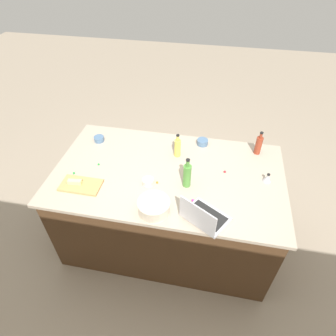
# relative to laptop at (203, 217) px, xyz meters

# --- Properties ---
(ground_plane) EXTENTS (12.00, 12.00, 0.00)m
(ground_plane) POSITION_rel_laptop_xyz_m (0.34, -0.45, -0.95)
(ground_plane) COLOR gray
(island_counter) EXTENTS (1.95, 1.12, 0.90)m
(island_counter) POSITION_rel_laptop_xyz_m (0.34, -0.45, -0.50)
(island_counter) COLOR #4C331E
(island_counter) RESTS_ON ground
(laptop) EXTENTS (0.38, 0.35, 0.22)m
(laptop) POSITION_rel_laptop_xyz_m (0.00, 0.00, 0.00)
(laptop) COLOR #B7B7BC
(laptop) RESTS_ON island_counter
(mixing_bowl_large) EXTENTS (0.24, 0.24, 0.11)m
(mixing_bowl_large) POSITION_rel_laptop_xyz_m (0.36, -0.02, 0.01)
(mixing_bowl_large) COLOR beige
(mixing_bowl_large) RESTS_ON island_counter
(bottle_olive) EXTENTS (0.07, 0.07, 0.27)m
(bottle_olive) POSITION_rel_laptop_xyz_m (0.16, -0.33, 0.06)
(bottle_olive) COLOR #4C8C38
(bottle_olive) RESTS_ON island_counter
(bottle_oil) EXTENTS (0.06, 0.06, 0.23)m
(bottle_oil) POSITION_rel_laptop_xyz_m (0.30, -0.69, 0.04)
(bottle_oil) COLOR #DBC64C
(bottle_oil) RESTS_ON island_counter
(bottle_soy) EXTENTS (0.06, 0.06, 0.23)m
(bottle_soy) POSITION_rel_laptop_xyz_m (-0.41, -0.87, 0.04)
(bottle_soy) COLOR maroon
(bottle_soy) RESTS_ON island_counter
(cutting_board) EXTENTS (0.33, 0.18, 0.02)m
(cutting_board) POSITION_rel_laptop_xyz_m (1.00, -0.16, -0.04)
(cutting_board) COLOR tan
(cutting_board) RESTS_ON island_counter
(butter_stick_left) EXTENTS (0.11, 0.05, 0.04)m
(butter_stick_left) POSITION_rel_laptop_xyz_m (1.05, -0.16, -0.01)
(butter_stick_left) COLOR #F4E58C
(butter_stick_left) RESTS_ON cutting_board
(ramekin_small) EXTENTS (0.09, 0.09, 0.05)m
(ramekin_small) POSITION_rel_laptop_xyz_m (0.47, -0.29, -0.02)
(ramekin_small) COLOR beige
(ramekin_small) RESTS_ON island_counter
(ramekin_medium) EXTENTS (0.10, 0.10, 0.05)m
(ramekin_medium) POSITION_rel_laptop_xyz_m (0.09, -0.90, -0.02)
(ramekin_medium) COLOR slate
(ramekin_medium) RESTS_ON island_counter
(ramekin_wide) EXTENTS (0.10, 0.10, 0.05)m
(ramekin_wide) POSITION_rel_laptop_xyz_m (1.08, -0.77, -0.02)
(ramekin_wide) COLOR slate
(ramekin_wide) RESTS_ON island_counter
(kitchen_timer) EXTENTS (0.07, 0.07, 0.08)m
(kitchen_timer) POSITION_rel_laptop_xyz_m (-0.48, -0.51, -0.01)
(kitchen_timer) COLOR #B2B2B7
(kitchen_timer) RESTS_ON island_counter
(candy_0) EXTENTS (0.02, 0.02, 0.02)m
(candy_0) POSITION_rel_laptop_xyz_m (1.12, -0.28, -0.04)
(candy_0) COLOR green
(candy_0) RESTS_ON island_counter
(candy_1) EXTENTS (0.02, 0.02, 0.02)m
(candy_1) POSITION_rel_laptop_xyz_m (0.09, -0.17, -0.04)
(candy_1) COLOR #CC3399
(candy_1) RESTS_ON island_counter
(candy_2) EXTENTS (0.02, 0.02, 0.02)m
(candy_2) POSITION_rel_laptop_xyz_m (0.95, -0.43, -0.04)
(candy_2) COLOR green
(candy_2) RESTS_ON island_counter
(candy_3) EXTENTS (0.02, 0.02, 0.02)m
(candy_3) POSITION_rel_laptop_xyz_m (0.40, -0.31, -0.04)
(candy_3) COLOR orange
(candy_3) RESTS_ON island_counter
(candy_4) EXTENTS (0.02, 0.02, 0.02)m
(candy_4) POSITION_rel_laptop_xyz_m (-0.13, -0.54, -0.04)
(candy_4) COLOR red
(candy_4) RESTS_ON island_counter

